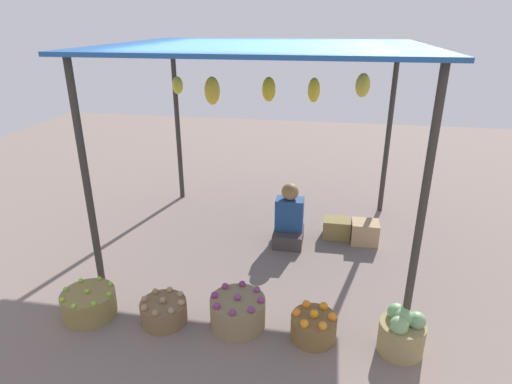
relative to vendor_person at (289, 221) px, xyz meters
name	(u,v)px	position (x,y,z in m)	size (l,w,h in m)	color
ground_plane	(265,243)	(-0.29, -0.08, -0.30)	(14.00, 14.00, 0.00)	slate
market_stall_structure	(267,61)	(-0.28, -0.07, 1.90)	(3.33, 2.83, 2.37)	#38332D
vendor_person	(289,221)	(0.00, 0.00, 0.00)	(0.36, 0.44, 0.78)	#413A38
basket_limes	(89,303)	(-1.72, -1.75, -0.18)	(0.50, 0.50, 0.28)	olive
basket_potatoes	(164,311)	(-0.98, -1.72, -0.19)	(0.43, 0.43, 0.26)	brown
basket_purple_onions	(238,312)	(-0.30, -1.65, -0.15)	(0.50, 0.50, 0.33)	#8A7651
basket_oranges	(314,326)	(0.39, -1.71, -0.18)	(0.40, 0.40, 0.29)	brown
basket_cabbages	(402,333)	(1.12, -1.75, -0.11)	(0.38, 0.38, 0.41)	#998653
wooden_crate_near_vendor	(336,228)	(0.59, 0.24, -0.17)	(0.34, 0.26, 0.25)	olive
wooden_crate_stacked_rear	(365,232)	(0.94, 0.15, -0.16)	(0.33, 0.28, 0.28)	tan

